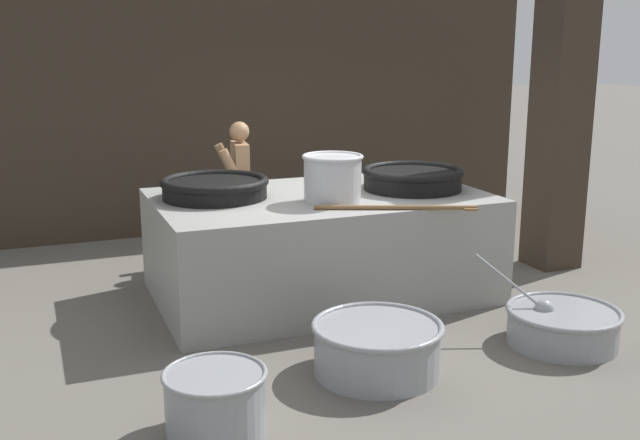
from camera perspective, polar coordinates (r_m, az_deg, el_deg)
The scene contains 12 objects.
ground_plane at distance 7.41m, azimuth 0.00°, elevation -5.63°, with size 60.00×60.00×0.00m, color #666059.
back_wall at distance 9.89m, azimuth -6.49°, elevation 8.83°, with size 8.41×0.24×3.29m, color #382D23.
support_pillar at distance 8.44m, azimuth 17.82°, elevation 7.51°, with size 0.48×0.48×3.29m, color #382D23.
hearth_platform at distance 7.26m, azimuth 0.00°, elevation -1.91°, with size 3.12×1.91×1.00m.
giant_wok_near at distance 7.04m, azimuth -8.02°, elevation 2.51°, with size 1.01×1.01×0.19m.
giant_wok_far at distance 7.45m, azimuth 7.06°, elevation 3.22°, with size 1.00×1.00×0.22m.
stock_pot at distance 6.78m, azimuth 0.97°, elevation 3.27°, with size 0.56×0.56×0.44m.
stirring_paddle at distance 6.54m, azimuth 6.30°, elevation 0.94°, with size 1.35×0.60×0.04m.
cook at distance 8.33m, azimuth -6.12°, elevation 2.51°, with size 0.40×0.60×1.58m.
prep_bowl_vegetables at distance 6.48m, azimuth 18.00°, elevation -7.56°, with size 1.02×0.98×0.70m.
prep_bowl_meat at distance 5.66m, azimuth 4.38°, elevation -9.51°, with size 0.99×0.99×0.39m.
prep_bowl_extra at distance 4.88m, azimuth -7.97°, elevation -13.38°, with size 0.67×0.67×0.42m.
Camera 1 is at (-2.58, -6.52, 2.41)m, focal length 42.00 mm.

